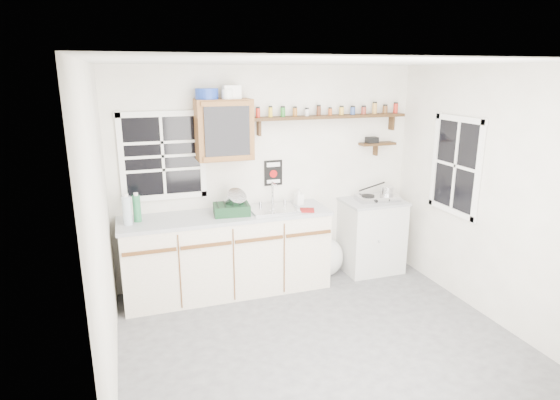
{
  "coord_description": "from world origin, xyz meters",
  "views": [
    {
      "loc": [
        -1.6,
        -3.53,
        2.43
      ],
      "look_at": [
        -0.22,
        0.55,
        1.24
      ],
      "focal_mm": 30.0,
      "sensor_mm": 36.0,
      "label": 1
    }
  ],
  "objects_px": {
    "right_cabinet": "(371,235)",
    "hotplate": "(377,198)",
    "upper_cabinet": "(224,130)",
    "dish_rack": "(233,206)",
    "spice_shelf": "(331,116)",
    "main_cabinet": "(228,253)"
  },
  "relations": [
    {
      "from": "main_cabinet",
      "to": "upper_cabinet",
      "type": "height_order",
      "value": "upper_cabinet"
    },
    {
      "from": "right_cabinet",
      "to": "spice_shelf",
      "type": "height_order",
      "value": "spice_shelf"
    },
    {
      "from": "main_cabinet",
      "to": "dish_rack",
      "type": "bearing_deg",
      "value": -20.93
    },
    {
      "from": "dish_rack",
      "to": "spice_shelf",
      "type": "bearing_deg",
      "value": 16.87
    },
    {
      "from": "main_cabinet",
      "to": "hotplate",
      "type": "distance_m",
      "value": 1.94
    },
    {
      "from": "right_cabinet",
      "to": "dish_rack",
      "type": "relative_size",
      "value": 2.21
    },
    {
      "from": "dish_rack",
      "to": "hotplate",
      "type": "height_order",
      "value": "dish_rack"
    },
    {
      "from": "dish_rack",
      "to": "hotplate",
      "type": "xyz_separation_m",
      "value": [
        1.81,
        0.03,
        -0.07
      ]
    },
    {
      "from": "dish_rack",
      "to": "upper_cabinet",
      "type": "bearing_deg",
      "value": 107.2
    },
    {
      "from": "right_cabinet",
      "to": "upper_cabinet",
      "type": "bearing_deg",
      "value": 176.24
    },
    {
      "from": "right_cabinet",
      "to": "dish_rack",
      "type": "height_order",
      "value": "dish_rack"
    },
    {
      "from": "spice_shelf",
      "to": "upper_cabinet",
      "type": "bearing_deg",
      "value": -176.94
    },
    {
      "from": "spice_shelf",
      "to": "hotplate",
      "type": "bearing_deg",
      "value": -20.71
    },
    {
      "from": "main_cabinet",
      "to": "spice_shelf",
      "type": "height_order",
      "value": "spice_shelf"
    },
    {
      "from": "right_cabinet",
      "to": "hotplate",
      "type": "xyz_separation_m",
      "value": [
        0.04,
        -0.02,
        0.49
      ]
    },
    {
      "from": "upper_cabinet",
      "to": "dish_rack",
      "type": "distance_m",
      "value": 0.83
    },
    {
      "from": "upper_cabinet",
      "to": "hotplate",
      "type": "height_order",
      "value": "upper_cabinet"
    },
    {
      "from": "main_cabinet",
      "to": "hotplate",
      "type": "xyz_separation_m",
      "value": [
        1.88,
        0.01,
        0.48
      ]
    },
    {
      "from": "upper_cabinet",
      "to": "dish_rack",
      "type": "relative_size",
      "value": 1.58
    },
    {
      "from": "dish_rack",
      "to": "hotplate",
      "type": "distance_m",
      "value": 1.81
    },
    {
      "from": "right_cabinet",
      "to": "dish_rack",
      "type": "bearing_deg",
      "value": -178.33
    },
    {
      "from": "dish_rack",
      "to": "hotplate",
      "type": "bearing_deg",
      "value": 7.13
    }
  ]
}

